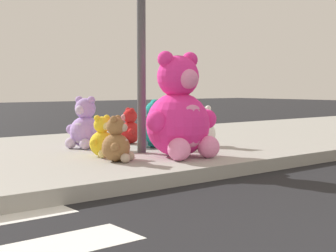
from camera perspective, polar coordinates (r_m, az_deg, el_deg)
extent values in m
cube|color=#9E9B93|center=(6.63, -14.13, -3.59)|extent=(28.00, 4.40, 0.15)
cylinder|color=#4C4C51|center=(6.43, -3.05, 11.27)|extent=(0.11, 0.11, 3.20)
sphere|color=#F22D93|center=(6.05, 1.12, 0.17)|extent=(0.77, 0.77, 0.77)
ellipsoid|color=pink|center=(5.83, 2.68, 0.00)|extent=(0.44, 0.21, 0.50)
sphere|color=#F22D93|center=(6.03, 1.13, 5.63)|extent=(0.51, 0.51, 0.51)
sphere|color=pink|center=(5.86, 2.34, 5.36)|extent=(0.23, 0.23, 0.23)
sphere|color=#F22D93|center=(6.14, 2.49, 7.49)|extent=(0.19, 0.19, 0.19)
sphere|color=#F22D93|center=(6.19, 4.41, 0.79)|extent=(0.24, 0.24, 0.24)
sphere|color=pink|center=(5.94, 4.61, -2.37)|extent=(0.26, 0.26, 0.26)
sphere|color=#F22D93|center=(5.94, -0.28, 7.60)|extent=(0.19, 0.19, 0.19)
sphere|color=#F22D93|center=(5.76, -1.32, 0.53)|extent=(0.24, 0.24, 0.24)
sphere|color=pink|center=(5.69, 1.26, -2.67)|extent=(0.26, 0.26, 0.26)
sphere|color=#B28CD8|center=(7.02, -9.32, -0.67)|extent=(0.43, 0.43, 0.43)
ellipsoid|color=silver|center=(6.90, -10.08, -0.77)|extent=(0.19, 0.26, 0.28)
sphere|color=#B28CD8|center=(7.00, -9.36, 1.98)|extent=(0.29, 0.29, 0.29)
sphere|color=silver|center=(6.90, -9.94, 1.79)|extent=(0.13, 0.13, 0.13)
sphere|color=#B28CD8|center=(6.94, -8.70, 2.91)|extent=(0.11, 0.11, 0.11)
sphere|color=#B28CD8|center=(6.86, -8.19, -0.50)|extent=(0.14, 0.14, 0.14)
sphere|color=silver|center=(6.82, -9.40, -2.02)|extent=(0.15, 0.15, 0.15)
sphere|color=#B28CD8|center=(7.05, -10.03, 2.92)|extent=(0.11, 0.11, 0.11)
sphere|color=#B28CD8|center=(7.10, -10.94, -0.37)|extent=(0.14, 0.14, 0.14)
sphere|color=silver|center=(6.96, -11.00, -1.92)|extent=(0.15, 0.15, 0.15)
sphere|color=yellow|center=(6.11, -7.46, -2.00)|extent=(0.31, 0.31, 0.31)
ellipsoid|color=#F0DB80|center=(6.02, -6.87, -2.09)|extent=(0.17, 0.08, 0.20)
sphere|color=yellow|center=(6.09, -7.48, 0.14)|extent=(0.20, 0.20, 0.20)
sphere|color=#F0DB80|center=(6.02, -7.02, -0.02)|extent=(0.09, 0.09, 0.09)
sphere|color=yellow|center=(6.13, -6.94, 0.93)|extent=(0.08, 0.08, 0.08)
sphere|color=yellow|center=(6.16, -6.14, -1.72)|extent=(0.10, 0.10, 0.10)
sphere|color=#F0DB80|center=(6.07, -6.09, -3.00)|extent=(0.11, 0.11, 0.11)
sphere|color=yellow|center=(6.05, -8.04, 0.87)|extent=(0.08, 0.08, 0.08)
sphere|color=yellow|center=(6.00, -8.41, -1.92)|extent=(0.10, 0.10, 0.10)
sphere|color=#F0DB80|center=(5.97, -7.41, -3.13)|extent=(0.11, 0.11, 0.11)
sphere|color=teal|center=(6.95, -1.49, -0.77)|extent=(0.41, 0.41, 0.41)
ellipsoid|color=#7BBFBC|center=(6.94, -2.70, -0.78)|extent=(0.19, 0.24, 0.26)
sphere|color=teal|center=(6.93, -1.50, 1.73)|extent=(0.27, 0.27, 0.27)
sphere|color=#7BBFBC|center=(6.92, -2.43, 1.59)|extent=(0.12, 0.12, 0.12)
sphere|color=teal|center=(6.83, -1.42, 2.59)|extent=(0.10, 0.10, 0.10)
sphere|color=teal|center=(6.75, -1.76, -0.67)|extent=(0.13, 0.13, 0.13)
sphere|color=#7BBFBC|center=(6.84, -2.84, -1.99)|extent=(0.14, 0.14, 0.14)
sphere|color=teal|center=(7.02, -1.58, 2.64)|extent=(0.10, 0.10, 0.10)
sphere|color=teal|center=(7.14, -2.06, -0.39)|extent=(0.13, 0.13, 0.13)
sphere|color=#7BBFBC|center=(7.06, -2.98, -1.78)|extent=(0.14, 0.14, 0.14)
sphere|color=white|center=(7.13, 4.01, -0.87)|extent=(0.35, 0.35, 0.35)
ellipsoid|color=white|center=(7.24, 3.46, -0.79)|extent=(0.20, 0.11, 0.23)
sphere|color=white|center=(7.11, 4.02, 1.23)|extent=(0.23, 0.23, 0.23)
sphere|color=white|center=(7.20, 3.59, 1.16)|extent=(0.11, 0.11, 0.11)
sphere|color=white|center=(7.07, 3.48, 1.96)|extent=(0.09, 0.09, 0.09)
sphere|color=white|center=(7.08, 2.69, -0.69)|extent=(0.11, 0.11, 0.11)
sphere|color=white|center=(7.22, 2.71, -1.72)|extent=(0.12, 0.12, 0.12)
sphere|color=white|center=(7.15, 4.57, 1.99)|extent=(0.09, 0.09, 0.09)
sphere|color=white|center=(7.26, 4.92, -0.57)|extent=(0.11, 0.11, 0.11)
sphere|color=white|center=(7.32, 3.99, -1.64)|extent=(0.12, 0.12, 0.12)
sphere|color=olive|center=(5.67, -5.92, -2.44)|extent=(0.32, 0.32, 0.32)
ellipsoid|color=tan|center=(5.64, -4.81, -2.47)|extent=(0.18, 0.16, 0.21)
sphere|color=olive|center=(5.65, -5.94, -0.04)|extent=(0.21, 0.21, 0.21)
sphere|color=tan|center=(5.62, -5.08, -0.18)|extent=(0.10, 0.10, 0.10)
sphere|color=olive|center=(5.71, -5.72, 0.86)|extent=(0.08, 0.08, 0.08)
sphere|color=olive|center=(5.80, -5.08, -2.04)|extent=(0.10, 0.10, 0.10)
sphere|color=tan|center=(5.73, -4.34, -3.41)|extent=(0.11, 0.11, 0.11)
sphere|color=olive|center=(5.57, -6.18, 0.77)|extent=(0.08, 0.08, 0.08)
sphere|color=olive|center=(5.51, -6.02, -2.38)|extent=(0.10, 0.10, 0.10)
sphere|color=tan|center=(5.56, -4.86, -3.65)|extent=(0.11, 0.11, 0.11)
sphere|color=red|center=(7.47, -4.32, -0.74)|extent=(0.32, 0.32, 0.32)
ellipsoid|color=#DB7B7B|center=(7.43, -5.15, -0.77)|extent=(0.11, 0.19, 0.21)
sphere|color=red|center=(7.45, -4.33, 1.11)|extent=(0.21, 0.21, 0.21)
sphere|color=#DB7B7B|center=(7.42, -4.98, 1.00)|extent=(0.10, 0.10, 0.10)
sphere|color=red|center=(7.38, -4.12, 1.74)|extent=(0.08, 0.08, 0.08)
sphere|color=red|center=(7.31, -4.17, -0.66)|extent=(0.10, 0.10, 0.10)
sphere|color=#DB7B7B|center=(7.35, -5.06, -1.66)|extent=(0.11, 0.11, 0.11)
sphere|color=red|center=(7.52, -4.54, 1.79)|extent=(0.08, 0.08, 0.08)
sphere|color=red|center=(7.60, -5.03, -0.47)|extent=(0.10, 0.10, 0.10)
sphere|color=#DB7B7B|center=(7.52, -5.54, -1.53)|extent=(0.11, 0.11, 0.11)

